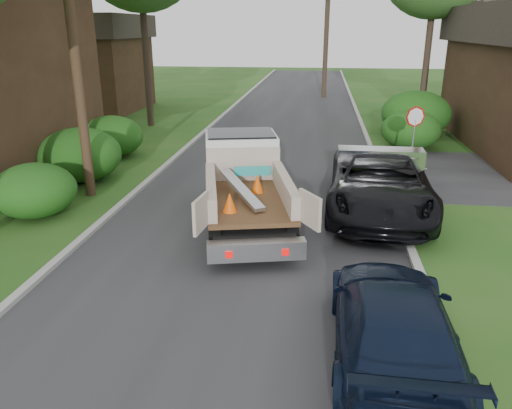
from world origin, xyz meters
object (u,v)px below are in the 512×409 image
object	(u,v)px
black_pickup	(380,183)
utility_pole	(72,26)
house_left_far	(83,62)
stop_sign	(414,126)
flatbed_truck	(244,175)
navy_suv	(393,323)

from	to	relation	value
black_pickup	utility_pole	bearing A→B (deg)	-178.19
utility_pole	black_pickup	bearing A→B (deg)	-2.01
house_left_far	utility_pole	bearing A→B (deg)	-64.77
utility_pole	stop_sign	bearing A→B (deg)	20.62
utility_pole	flatbed_truck	size ratio (longest dim) A/B	1.62
stop_sign	house_left_far	bearing A→B (deg)	145.19
utility_pole	flatbed_truck	xyz separation A→B (m)	(5.19, -1.14, -3.98)
house_left_far	flatbed_truck	bearing A→B (deg)	-53.97
utility_pole	flatbed_truck	distance (m)	6.63
stop_sign	black_pickup	size ratio (longest dim) A/B	0.40
stop_sign	flatbed_truck	xyz separation A→B (m)	(-5.50, -5.16, -0.58)
stop_sign	house_left_far	size ratio (longest dim) A/B	0.33
house_left_far	black_pickup	bearing A→B (deg)	-45.39
flatbed_truck	utility_pole	bearing A→B (deg)	154.64
house_left_far	navy_suv	xyz separation A→B (m)	(16.58, -24.50, -2.36)
utility_pole	house_left_far	size ratio (longest dim) A/B	1.32
house_left_far	navy_suv	world-z (taller)	house_left_far
house_left_far	flatbed_truck	xyz separation A→B (m)	(13.20, -18.16, -1.85)
house_left_far	navy_suv	size ratio (longest dim) A/B	1.59
utility_pole	navy_suv	bearing A→B (deg)	-41.16
flatbed_truck	black_pickup	bearing A→B (deg)	-1.10
black_pickup	navy_suv	xyz separation A→B (m)	(-0.52, -7.16, -0.18)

